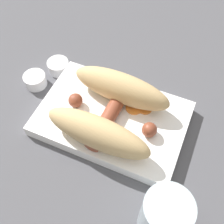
{
  "coord_description": "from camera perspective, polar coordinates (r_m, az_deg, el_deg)",
  "views": [
    {
      "loc": [
        -0.11,
        0.27,
        0.47
      ],
      "look_at": [
        0.0,
        0.0,
        0.04
      ],
      "focal_mm": 45.0,
      "sensor_mm": 36.0,
      "label": 1
    }
  ],
  "objects": [
    {
      "name": "bread_roll",
      "position": [
        0.5,
        -0.36,
        0.56
      ],
      "size": [
        0.2,
        0.16,
        0.06
      ],
      "color": "tan",
      "rests_on": "food_tray"
    },
    {
      "name": "pickled_veggies",
      "position": [
        0.54,
        5.39,
        1.28
      ],
      "size": [
        0.06,
        0.06,
        0.0
      ],
      "color": "orange",
      "rests_on": "food_tray"
    },
    {
      "name": "condiment_cup_near",
      "position": [
        0.64,
        -10.81,
        9.0
      ],
      "size": [
        0.05,
        0.05,
        0.03
      ],
      "color": "white",
      "rests_on": "ground_plane"
    },
    {
      "name": "food_tray",
      "position": [
        0.54,
        0.0,
        -1.36
      ],
      "size": [
        0.28,
        0.18,
        0.03
      ],
      "color": "white",
      "rests_on": "ground_plane"
    },
    {
      "name": "condiment_cup_far",
      "position": [
        0.62,
        -15.31,
        6.19
      ],
      "size": [
        0.05,
        0.05,
        0.03
      ],
      "color": "white",
      "rests_on": "ground_plane"
    },
    {
      "name": "drink_glass",
      "position": [
        0.43,
        10.47,
        -20.25
      ],
      "size": [
        0.07,
        0.07,
        0.11
      ],
      "color": "silver",
      "rests_on": "ground_plane"
    },
    {
      "name": "sausage",
      "position": [
        0.51,
        -0.17,
        -0.52
      ],
      "size": [
        0.18,
        0.15,
        0.03
      ],
      "color": "brown",
      "rests_on": "food_tray"
    },
    {
      "name": "ground_plane",
      "position": [
        0.55,
        0.0,
        -2.08
      ],
      "size": [
        3.0,
        3.0,
        0.0
      ],
      "primitive_type": "plane",
      "color": "#4C4C51"
    }
  ]
}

